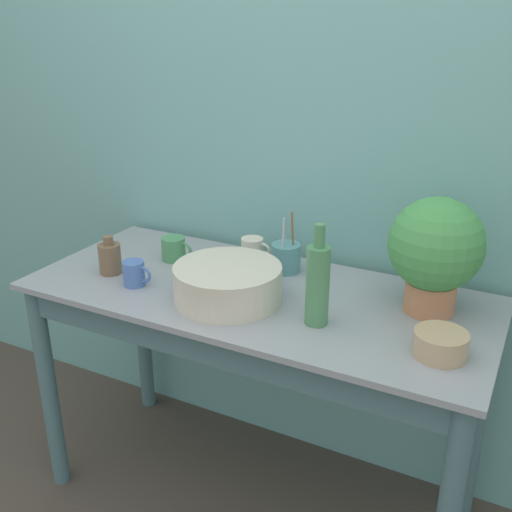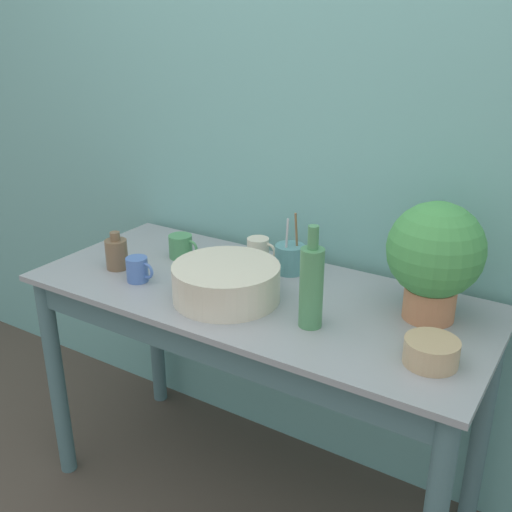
# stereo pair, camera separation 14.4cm
# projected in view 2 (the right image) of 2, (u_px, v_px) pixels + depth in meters

# --- Properties ---
(wall_back) EXTENTS (6.00, 0.05, 2.40)m
(wall_back) POSITION_uv_depth(u_px,v_px,m) (314.00, 155.00, 2.07)
(wall_back) COLOR #70ADA8
(wall_back) RESTS_ON ground_plane
(counter_table) EXTENTS (1.49, 0.65, 0.83)m
(counter_table) POSITION_uv_depth(u_px,v_px,m) (252.00, 338.00, 1.95)
(counter_table) COLOR slate
(counter_table) RESTS_ON ground_plane
(potted_plant) EXTENTS (0.27, 0.27, 0.35)m
(potted_plant) POSITION_uv_depth(u_px,v_px,m) (435.00, 255.00, 1.67)
(potted_plant) COLOR tan
(potted_plant) RESTS_ON counter_table
(bowl_wash_large) EXTENTS (0.33, 0.33, 0.11)m
(bowl_wash_large) POSITION_uv_depth(u_px,v_px,m) (226.00, 282.00, 1.83)
(bowl_wash_large) COLOR beige
(bowl_wash_large) RESTS_ON counter_table
(bottle_tall) EXTENTS (0.07, 0.07, 0.30)m
(bottle_tall) POSITION_uv_depth(u_px,v_px,m) (311.00, 285.00, 1.65)
(bottle_tall) COLOR #4C8C59
(bottle_tall) RESTS_ON counter_table
(bottle_short) EXTENTS (0.08, 0.08, 0.13)m
(bottle_short) POSITION_uv_depth(u_px,v_px,m) (117.00, 253.00, 2.06)
(bottle_short) COLOR brown
(bottle_short) RESTS_ON counter_table
(mug_blue) EXTENTS (0.10, 0.07, 0.08)m
(mug_blue) POSITION_uv_depth(u_px,v_px,m) (138.00, 269.00, 1.96)
(mug_blue) COLOR #4C70B7
(mug_blue) RESTS_ON counter_table
(mug_green) EXTENTS (0.12, 0.08, 0.08)m
(mug_green) POSITION_uv_depth(u_px,v_px,m) (181.00, 246.00, 2.16)
(mug_green) COLOR #4C935B
(mug_green) RESTS_ON counter_table
(mug_cream) EXTENTS (0.11, 0.08, 0.09)m
(mug_cream) POSITION_uv_depth(u_px,v_px,m) (259.00, 250.00, 2.12)
(mug_cream) COLOR beige
(mug_cream) RESTS_ON counter_table
(bowl_small_tan) EXTENTS (0.14, 0.14, 0.07)m
(bowl_small_tan) POSITION_uv_depth(u_px,v_px,m) (431.00, 352.00, 1.50)
(bowl_small_tan) COLOR tan
(bowl_small_tan) RESTS_ON counter_table
(utensil_cup) EXTENTS (0.10, 0.10, 0.22)m
(utensil_cup) POSITION_uv_depth(u_px,v_px,m) (290.00, 258.00, 2.03)
(utensil_cup) COLOR #569399
(utensil_cup) RESTS_ON counter_table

